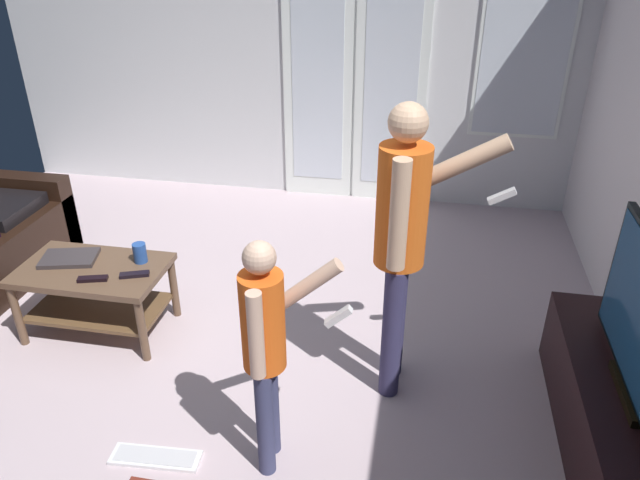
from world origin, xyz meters
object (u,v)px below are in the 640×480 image
(laptop_closed, at_px, (69,258))
(cup_near_edge, at_px, (140,253))
(person_adult, at_px, (403,230))
(dvd_remote_slim, at_px, (134,275))
(coffee_table, at_px, (95,285))
(tv_stand, at_px, (617,432))
(loose_keyboard, at_px, (156,457))
(person_child, at_px, (266,340))
(tv_remote_black, at_px, (93,279))

(laptop_closed, distance_m, cup_near_edge, 0.45)
(person_adult, bearing_deg, dvd_remote_slim, 176.11)
(coffee_table, xyz_separation_m, tv_stand, (2.93, -0.55, -0.12))
(loose_keyboard, xyz_separation_m, cup_near_edge, (-0.51, 1.05, 0.51))
(coffee_table, bearing_deg, cup_near_edge, 24.15)
(person_adult, xyz_separation_m, person_child, (-0.53, -0.67, -0.25))
(dvd_remote_slim, bearing_deg, cup_near_edge, 81.97)
(tv_stand, height_order, tv_remote_black, tv_remote_black)
(person_adult, distance_m, loose_keyboard, 1.64)
(loose_keyboard, bearing_deg, coffee_table, 129.87)
(tv_remote_black, bearing_deg, tv_stand, -24.92)
(tv_stand, relative_size, person_child, 1.39)
(coffee_table, bearing_deg, laptop_closed, 162.76)
(dvd_remote_slim, bearing_deg, loose_keyboard, -82.90)
(tv_remote_black, bearing_deg, person_child, -45.30)
(cup_near_edge, relative_size, dvd_remote_slim, 0.73)
(loose_keyboard, bearing_deg, person_child, 10.98)
(tv_stand, xyz_separation_m, cup_near_edge, (-2.66, 0.67, 0.30))
(cup_near_edge, relative_size, tv_remote_black, 0.73)
(laptop_closed, height_order, tv_remote_black, laptop_closed)
(loose_keyboard, bearing_deg, person_adult, 35.45)
(person_adult, bearing_deg, person_child, -128.46)
(coffee_table, bearing_deg, person_adult, -4.68)
(tv_stand, bearing_deg, laptop_closed, 168.93)
(cup_near_edge, height_order, dvd_remote_slim, cup_near_edge)
(tv_stand, relative_size, dvd_remote_slim, 9.83)
(tv_stand, relative_size, loose_keyboard, 3.73)
(coffee_table, relative_size, dvd_remote_slim, 5.17)
(person_child, bearing_deg, loose_keyboard, -169.02)
(tv_stand, height_order, person_adult, person_adult)
(laptop_closed, bearing_deg, tv_stand, -25.62)
(loose_keyboard, height_order, tv_remote_black, tv_remote_black)
(person_adult, distance_m, laptop_closed, 2.11)
(laptop_closed, height_order, dvd_remote_slim, laptop_closed)
(person_child, height_order, cup_near_edge, person_child)
(person_child, xyz_separation_m, laptop_closed, (-1.51, 0.87, -0.25))
(cup_near_edge, bearing_deg, person_adult, -9.70)
(coffee_table, distance_m, loose_keyboard, 1.25)
(laptop_closed, height_order, cup_near_edge, cup_near_edge)
(person_adult, relative_size, person_child, 1.34)
(cup_near_edge, height_order, tv_remote_black, cup_near_edge)
(loose_keyboard, bearing_deg, dvd_remote_slim, 118.01)
(laptop_closed, distance_m, tv_remote_black, 0.33)
(dvd_remote_slim, bearing_deg, coffee_table, 150.44)
(person_adult, relative_size, tv_remote_black, 9.46)
(coffee_table, height_order, laptop_closed, laptop_closed)
(person_child, height_order, dvd_remote_slim, person_child)
(loose_keyboard, xyz_separation_m, tv_remote_black, (-0.69, 0.79, 0.46))
(person_child, height_order, tv_remote_black, person_child)
(tv_remote_black, height_order, dvd_remote_slim, same)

